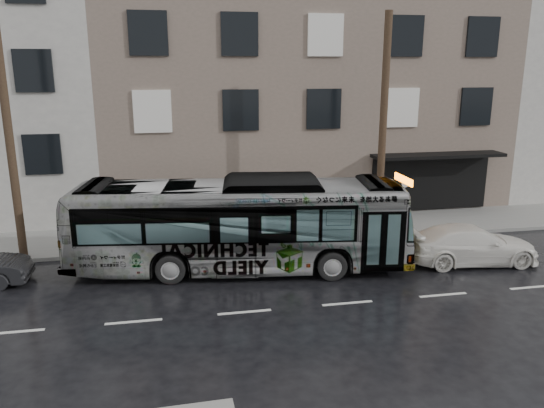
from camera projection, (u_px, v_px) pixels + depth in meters
The scene contains 8 objects.
ground at pixel (234, 280), 18.10m from camera, with size 120.00×120.00×0.00m, color black.
sidewalk at pixel (220, 235), 22.74m from camera, with size 90.00×3.60×0.15m, color gray.
building_taupe at pixel (293, 95), 29.70m from camera, with size 20.00×12.00×11.00m, color #7B695F.
utility_pole_front at pixel (383, 129), 21.26m from camera, with size 0.30×0.30×9.00m, color #433221.
utility_pole_rear at pixel (9, 137), 18.68m from camera, with size 0.30×0.30×9.00m, color #433221.
sign_post at pixel (403, 207), 22.30m from camera, with size 0.06×0.06×2.40m, color slate.
bus at pixel (239, 225), 18.70m from camera, with size 2.79×11.91×3.32m, color #B2B2B2.
white_sedan at pixel (471, 244), 19.55m from camera, with size 1.97×4.85×1.41m, color white.
Camera 1 is at (-1.94, -16.80, 7.09)m, focal length 35.00 mm.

